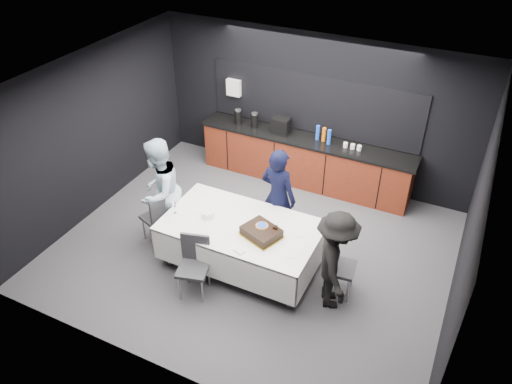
# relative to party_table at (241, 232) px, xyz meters

# --- Properties ---
(ground) EXTENTS (6.00, 6.00, 0.00)m
(ground) POSITION_rel_party_table_xyz_m (0.00, 0.40, -0.64)
(ground) COLOR #46464B
(ground) RESTS_ON ground
(room_shell) EXTENTS (6.04, 5.04, 2.82)m
(room_shell) POSITION_rel_party_table_xyz_m (0.00, 0.40, 1.22)
(room_shell) COLOR white
(room_shell) RESTS_ON ground
(kitchenette) EXTENTS (4.10, 0.64, 2.05)m
(kitchenette) POSITION_rel_party_table_xyz_m (-0.02, 2.62, -0.10)
(kitchenette) COLOR #581C0E
(kitchenette) RESTS_ON ground
(party_table) EXTENTS (2.32, 1.32, 0.78)m
(party_table) POSITION_rel_party_table_xyz_m (0.00, 0.00, 0.00)
(party_table) COLOR #99999E
(party_table) RESTS_ON ground
(cake_assembly) EXTENTS (0.66, 0.60, 0.17)m
(cake_assembly) POSITION_rel_party_table_xyz_m (0.38, -0.10, 0.21)
(cake_assembly) COLOR gold
(cake_assembly) RESTS_ON party_table
(plate_stack) EXTENTS (0.19, 0.19, 0.10)m
(plate_stack) POSITION_rel_party_table_xyz_m (-0.53, -0.05, 0.19)
(plate_stack) COLOR white
(plate_stack) RESTS_ON party_table
(loose_plate_near) EXTENTS (0.19, 0.19, 0.01)m
(loose_plate_near) POSITION_rel_party_table_xyz_m (-0.39, -0.33, 0.14)
(loose_plate_near) COLOR white
(loose_plate_near) RESTS_ON party_table
(loose_plate_right_a) EXTENTS (0.19, 0.19, 0.01)m
(loose_plate_right_a) POSITION_rel_party_table_xyz_m (0.84, 0.18, 0.14)
(loose_plate_right_a) COLOR white
(loose_plate_right_a) RESTS_ON party_table
(loose_plate_right_b) EXTENTS (0.21, 0.21, 0.01)m
(loose_plate_right_b) POSITION_rel_party_table_xyz_m (0.90, -0.27, 0.14)
(loose_plate_right_b) COLOR white
(loose_plate_right_b) RESTS_ON party_table
(loose_plate_far) EXTENTS (0.20, 0.20, 0.01)m
(loose_plate_far) POSITION_rel_party_table_xyz_m (-0.00, 0.46, 0.14)
(loose_plate_far) COLOR white
(loose_plate_far) RESTS_ON party_table
(fork_pile) EXTENTS (0.18, 0.15, 0.02)m
(fork_pile) POSITION_rel_party_table_xyz_m (0.24, -0.54, 0.15)
(fork_pile) COLOR white
(fork_pile) RESTS_ON party_table
(champagne_flute) EXTENTS (0.06, 0.06, 0.22)m
(champagne_flute) POSITION_rel_party_table_xyz_m (-1.03, -0.19, 0.30)
(champagne_flute) COLOR white
(champagne_flute) RESTS_ON party_table
(chair_left) EXTENTS (0.54, 0.54, 0.92)m
(chair_left) POSITION_rel_party_table_xyz_m (-1.43, -0.09, -0.11)
(chair_left) COLOR #2E2F33
(chair_left) RESTS_ON ground
(chair_right) EXTENTS (0.46, 0.46, 0.92)m
(chair_right) POSITION_rel_party_table_xyz_m (1.43, 0.10, -0.11)
(chair_right) COLOR #2E2F33
(chair_right) RESTS_ON ground
(chair_near) EXTENTS (0.51, 0.51, 0.92)m
(chair_near) POSITION_rel_party_table_xyz_m (-0.36, -0.75, -0.11)
(chair_near) COLOR #2E2F33
(chair_near) RESTS_ON ground
(person_center) EXTENTS (0.68, 0.50, 1.69)m
(person_center) POSITION_rel_party_table_xyz_m (0.24, 0.79, 0.21)
(person_center) COLOR black
(person_center) RESTS_ON ground
(person_left) EXTENTS (0.73, 0.91, 1.78)m
(person_left) POSITION_rel_party_table_xyz_m (-1.47, 0.06, 0.25)
(person_left) COLOR #A6BFD1
(person_left) RESTS_ON ground
(person_right) EXTENTS (0.95, 1.15, 1.54)m
(person_right) POSITION_rel_party_table_xyz_m (1.49, -0.14, 0.13)
(person_right) COLOR black
(person_right) RESTS_ON ground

